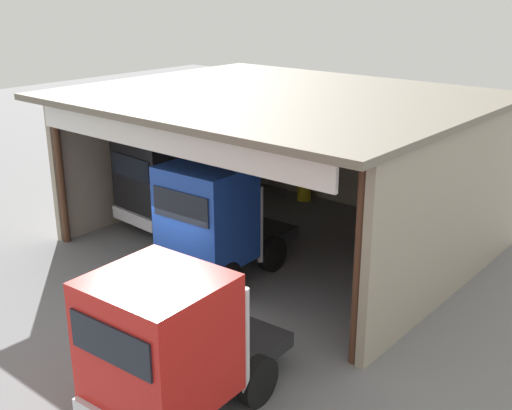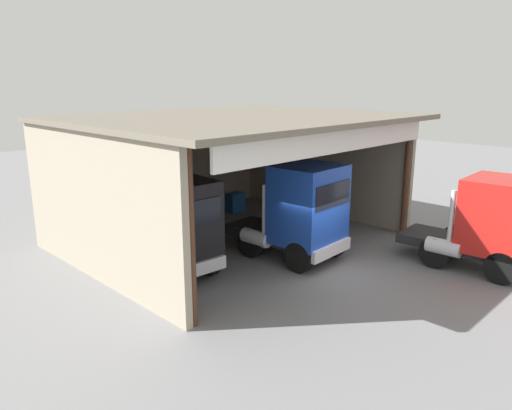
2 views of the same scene
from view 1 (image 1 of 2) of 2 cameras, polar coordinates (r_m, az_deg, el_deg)
name	(u,v)px [view 1 (image 1 of 2)]	position (r m, az deg, el deg)	size (l,w,h in m)	color
ground_plane	(180,292)	(19.06, -6.89, -7.75)	(80.00, 80.00, 0.00)	slate
workshop_shed	(299,137)	(21.92, 3.87, 6.14)	(12.89, 11.05, 5.30)	#9E937F
truck_black_yard_outside	(168,179)	(23.57, -7.94, 2.31)	(2.72, 5.48, 3.45)	black
truck_blue_center_right_bay	(213,221)	(19.04, -3.89, -1.46)	(2.73, 4.88, 3.68)	#1E47B7
truck_red_right_bay	(169,345)	(13.09, -7.85, -12.39)	(2.79, 4.82, 3.37)	red
oil_drum	(304,189)	(26.69, 4.35, 1.43)	(0.58, 0.58, 0.95)	gold
tool_cart	(409,225)	(23.24, 13.61, -1.75)	(0.90, 0.60, 1.00)	#1E59A5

